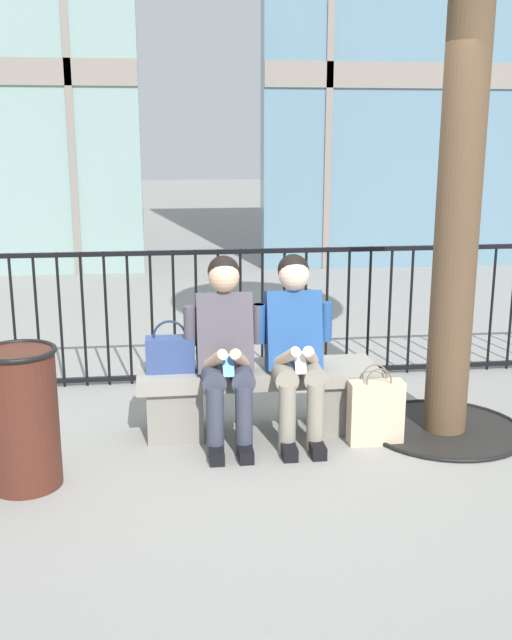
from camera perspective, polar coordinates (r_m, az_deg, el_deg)
The scene contains 8 objects.
ground_plane at distance 5.09m, azimuth 0.14°, elevation -8.49°, with size 60.00×60.00×0.00m, color gray.
stone_bench at distance 4.99m, azimuth 0.15°, elevation -5.62°, with size 1.60×0.44×0.45m.
seated_person_with_phone at distance 4.73m, azimuth -2.37°, elevation -1.92°, with size 0.52×0.66×1.21m.
seated_person_companion at distance 4.79m, azimuth 3.04°, elevation -1.73°, with size 0.52×0.66×1.21m.
handbag_on_bench at distance 4.85m, azimuth -6.65°, elevation -2.56°, with size 0.32×0.15×0.34m.
shopping_bag at distance 4.87m, azimuth 9.23°, elevation -6.99°, with size 0.35×0.13×0.52m.
plaza_railing at distance 5.95m, azimuth -1.20°, elevation 0.41°, with size 7.12×0.04×1.08m.
trash_can at distance 4.38m, azimuth -17.60°, elevation -7.13°, with size 0.43×0.43×0.82m.
Camera 1 is at (-0.60, -4.66, 1.95)m, focal length 41.42 mm.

